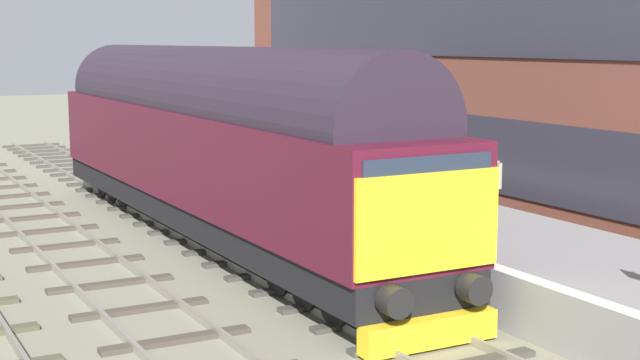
% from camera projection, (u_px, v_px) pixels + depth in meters
% --- Properties ---
extents(ground_plane, '(140.00, 140.00, 0.00)m').
position_uv_depth(ground_plane, '(358.00, 313.00, 16.29)').
color(ground_plane, gray).
rests_on(ground_plane, ground).
extents(track_main, '(2.50, 60.00, 0.15)m').
position_uv_depth(track_main, '(358.00, 310.00, 16.28)').
color(track_main, gray).
rests_on(track_main, ground).
extents(track_adjacent_west, '(2.50, 60.00, 0.15)m').
position_uv_depth(track_adjacent_west, '(176.00, 339.00, 14.69)').
color(track_adjacent_west, gray).
rests_on(track_adjacent_west, ground).
extents(station_platform, '(4.00, 44.00, 1.01)m').
position_uv_depth(station_platform, '(516.00, 263.00, 17.90)').
color(station_platform, gray).
rests_on(station_platform, ground).
extents(diesel_locomotive, '(2.74, 18.33, 4.68)m').
position_uv_depth(diesel_locomotive, '(213.00, 139.00, 21.87)').
color(diesel_locomotive, black).
rests_on(diesel_locomotive, ground).
extents(waiting_passenger, '(0.42, 0.49, 1.64)m').
position_uv_depth(waiting_passenger, '(491.00, 182.00, 18.45)').
color(waiting_passenger, '#363530').
rests_on(waiting_passenger, station_platform).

